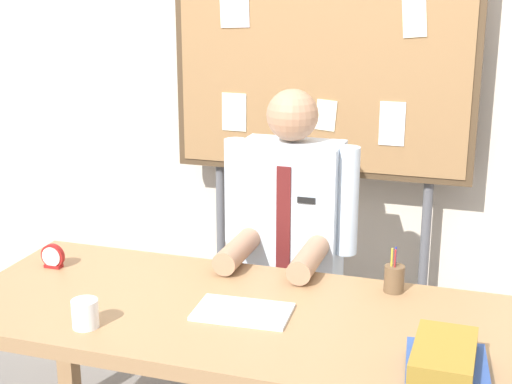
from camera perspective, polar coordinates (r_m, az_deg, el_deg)
back_wall at (r=3.56m, az=5.71°, el=8.96°), size 6.40×0.08×2.70m
desk at (r=2.52m, az=-1.40°, el=-10.62°), size 1.89×0.80×0.73m
person at (r=3.09m, az=2.58°, el=-5.78°), size 0.55×0.56×1.37m
bulletin_board at (r=3.35m, az=4.96°, el=9.14°), size 1.36×0.09×1.91m
book_stack at (r=2.13m, az=14.21°, el=-12.54°), size 0.25×0.31×0.10m
open_notebook at (r=2.46m, az=-1.02°, el=-9.11°), size 0.32×0.21×0.01m
desk_clock at (r=2.92m, az=-15.22°, el=-4.81°), size 0.09×0.04×0.09m
coffee_mug at (r=2.42m, az=-12.88°, el=-9.01°), size 0.08×0.08×0.09m
pen_holder at (r=2.65m, az=10.48°, el=-6.48°), size 0.07×0.07×0.16m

